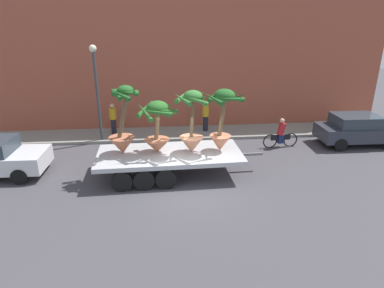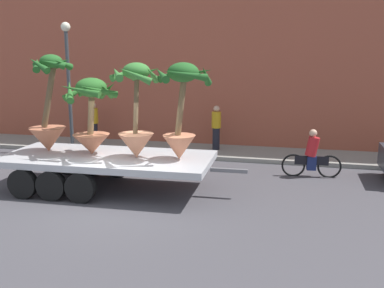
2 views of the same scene
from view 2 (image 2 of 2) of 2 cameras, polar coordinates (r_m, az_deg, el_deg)
The scene contains 12 objects.
ground_plane at distance 11.21m, azimuth -10.25°, elevation -7.83°, with size 60.00×60.00×0.00m, color #423F44.
sidewalk at distance 16.73m, azimuth -1.89°, elevation -0.80°, with size 24.00×2.20×0.15m, color gray.
building_facade at distance 17.97m, azimuth -0.51°, elevation 13.51°, with size 24.00×1.20×8.52m, color #9E4C38.
flatbed_trailer at distance 12.27m, azimuth -12.42°, elevation -2.41°, with size 6.95×2.77×0.98m.
potted_palm_rear at distance 11.53m, azimuth -7.58°, elevation 3.73°, with size 1.38×1.51×2.58m.
potted_palm_middle at distance 11.20m, azimuth -1.43°, elevation 4.71°, with size 1.63×1.65×2.59m.
potted_palm_front at distance 12.21m, azimuth -13.46°, elevation 3.84°, with size 1.70×1.69×2.16m.
potted_palm_extra at distance 12.90m, azimuth -18.78°, elevation 3.75°, with size 1.32×1.29×2.80m.
cyclist at distance 13.71m, azimuth 15.88°, elevation -1.55°, with size 1.84×0.37×1.54m.
pedestrian_near_gate at distance 17.89m, azimuth -13.11°, elevation 2.88°, with size 0.36×0.36×1.71m.
pedestrian_far_left at distance 16.35m, azimuth 3.29°, elevation 2.34°, with size 0.36×0.36×1.71m.
street_lamp at distance 17.19m, azimuth -16.39°, elevation 9.69°, with size 0.36×0.36×4.83m.
Camera 2 is at (4.34, -9.63, 3.74)m, focal length 39.50 mm.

